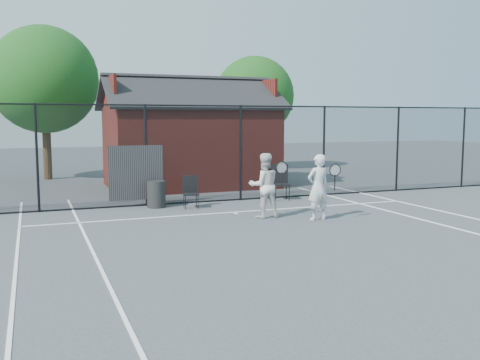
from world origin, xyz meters
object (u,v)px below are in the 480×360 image
object	(u,v)px
player_back	(264,185)
chair_left	(191,193)
chair_right	(281,183)
clubhouse	(190,144)
waste_bin	(156,194)
player_front	(318,187)

from	to	relation	value
player_back	chair_left	size ratio (longest dim) A/B	1.85
chair_right	clubhouse	bearing A→B (deg)	125.71
clubhouse	chair_right	size ratio (longest dim) A/B	5.92
chair_right	waste_bin	size ratio (longest dim) A/B	1.41
clubhouse	chair_left	size ratio (longest dim) A/B	7.12
chair_left	waste_bin	bearing A→B (deg)	159.47
clubhouse	chair_left	world-z (taller)	clubhouse
player_front	chair_right	world-z (taller)	player_front
player_front	chair_left	size ratio (longest dim) A/B	1.85
chair_left	chair_right	size ratio (longest dim) A/B	0.83
player_front	waste_bin	size ratio (longest dim) A/B	2.16
chair_left	waste_bin	xyz separation A→B (m)	(-0.90, 0.50, -0.07)
player_front	chair_right	size ratio (longest dim) A/B	1.53
player_back	chair_right	xyz separation A→B (m)	(1.75, 2.61, -0.30)
clubhouse	waste_bin	world-z (taller)	clubhouse
player_front	chair_left	distance (m)	3.87
player_back	waste_bin	bearing A→B (deg)	131.08
player_back	chair_right	world-z (taller)	player_back
clubhouse	player_back	xyz separation A→B (m)	(-0.03, -7.01, -0.76)
chair_left	chair_right	xyz separation A→B (m)	(3.13, 0.50, 0.09)
clubhouse	chair_left	bearing A→B (deg)	-105.93
player_back	chair_right	distance (m)	3.16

